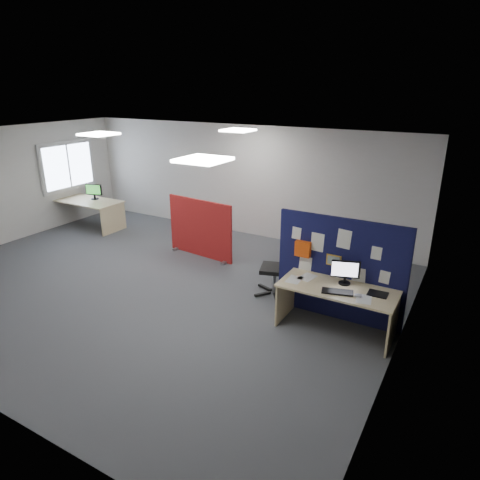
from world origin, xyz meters
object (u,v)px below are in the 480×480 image
at_px(monitor_main, 345,271).
at_px(monitor_second, 94,191).
at_px(red_divider, 200,229).
at_px(office_chair, 281,262).
at_px(navy_divider, 339,269).
at_px(main_desk, 338,297).
at_px(second_desk, 90,206).

xyz_separation_m(monitor_main, monitor_second, (-7.25, 1.74, 0.01)).
bearing_deg(red_divider, office_chair, -14.03).
height_order(navy_divider, main_desk, navy_divider).
xyz_separation_m(red_divider, monitor_second, (-3.65, 0.40, 0.32)).
relative_size(red_divider, monitor_second, 3.94).
xyz_separation_m(second_desk, monitor_second, (0.05, 0.14, 0.39)).
height_order(navy_divider, monitor_main, navy_divider).
distance_m(main_desk, monitor_main, 0.41).
bearing_deg(main_desk, second_desk, 166.53).
height_order(monitor_main, office_chair, office_chair).
height_order(monitor_main, red_divider, red_divider).
bearing_deg(monitor_second, monitor_main, -30.95).
bearing_deg(monitor_main, second_desk, 149.09).
bearing_deg(monitor_second, second_desk, -129.14).
bearing_deg(office_chair, red_divider, 142.44).
distance_m(navy_divider, second_desk, 7.28).
relative_size(monitor_second, office_chair, 0.38).
bearing_deg(office_chair, second_desk, 152.00).
bearing_deg(main_desk, monitor_main, 72.55).
height_order(main_desk, red_divider, red_divider).
bearing_deg(second_desk, navy_divider, -10.97).
distance_m(main_desk, second_desk, 7.47).
xyz_separation_m(navy_divider, monitor_main, (0.16, -0.21, 0.09)).
height_order(main_desk, monitor_second, monitor_second).
bearing_deg(monitor_main, main_desk, -126.02).
height_order(navy_divider, office_chair, navy_divider).
relative_size(main_desk, monitor_second, 4.03).
relative_size(red_divider, office_chair, 1.51).
distance_m(monitor_second, office_chair, 6.11).
relative_size(navy_divider, monitor_main, 4.93).
bearing_deg(red_divider, navy_divider, -12.25).
bearing_deg(main_desk, red_divider, 157.40).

